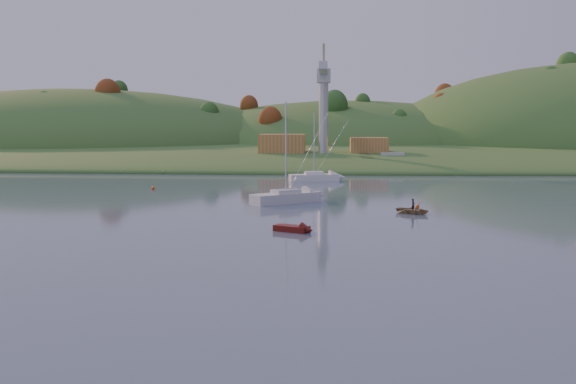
# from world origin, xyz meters

# --- Properties ---
(ground) EXTENTS (500.00, 500.00, 0.00)m
(ground) POSITION_xyz_m (0.00, 0.00, 0.00)
(ground) COLOR #37485B
(ground) RESTS_ON ground
(far_shore) EXTENTS (620.00, 220.00, 1.50)m
(far_shore) POSITION_xyz_m (0.00, 230.00, 0.00)
(far_shore) COLOR #2C5020
(far_shore) RESTS_ON ground
(shore_slope) EXTENTS (640.00, 150.00, 7.00)m
(shore_slope) POSITION_xyz_m (0.00, 165.00, 0.00)
(shore_slope) COLOR #2C5020
(shore_slope) RESTS_ON ground
(hill_left) EXTENTS (170.00, 140.00, 44.00)m
(hill_left) POSITION_xyz_m (-90.00, 200.00, 0.00)
(hill_left) COLOR #2C5020
(hill_left) RESTS_ON ground
(hill_center) EXTENTS (140.00, 120.00, 36.00)m
(hill_center) POSITION_xyz_m (10.00, 210.00, 0.00)
(hill_center) COLOR #2C5020
(hill_center) RESTS_ON ground
(hillside_trees) EXTENTS (280.00, 50.00, 32.00)m
(hillside_trees) POSITION_xyz_m (0.00, 185.00, 0.00)
(hillside_trees) COLOR #274C1B
(hillside_trees) RESTS_ON ground
(wharf) EXTENTS (42.00, 16.00, 2.40)m
(wharf) POSITION_xyz_m (5.00, 122.00, 1.20)
(wharf) COLOR slate
(wharf) RESTS_ON ground
(shed_west) EXTENTS (11.00, 8.00, 4.80)m
(shed_west) POSITION_xyz_m (-8.00, 123.00, 4.80)
(shed_west) COLOR #9F6C35
(shed_west) RESTS_ON wharf
(shed_east) EXTENTS (9.00, 7.00, 4.00)m
(shed_east) POSITION_xyz_m (13.00, 124.00, 4.40)
(shed_east) COLOR #9F6C35
(shed_east) RESTS_ON wharf
(dock_crane) EXTENTS (3.20, 28.00, 20.30)m
(dock_crane) POSITION_xyz_m (2.00, 118.39, 17.17)
(dock_crane) COLOR #B7B7BC
(dock_crane) RESTS_ON wharf
(sailboat_near) EXTENTS (8.98, 7.75, 12.74)m
(sailboat_near) POSITION_xyz_m (-2.09, 48.17, 0.81)
(sailboat_near) COLOR silver
(sailboat_near) RESTS_ON ground
(sailboat_far) EXTENTS (8.87, 4.57, 11.80)m
(sailboat_far) POSITION_xyz_m (0.78, 78.50, 0.76)
(sailboat_far) COLOR silver
(sailboat_far) RESTS_ON ground
(canoe) EXTENTS (4.67, 4.30, 0.79)m
(canoe) POSITION_xyz_m (12.77, 39.58, 0.39)
(canoe) COLOR #967D53
(canoe) RESTS_ON ground
(paddler) EXTENTS (0.57, 0.63, 1.44)m
(paddler) POSITION_xyz_m (12.77, 39.58, 0.72)
(paddler) COLOR black
(paddler) RESTS_ON ground
(red_tender) EXTENTS (4.12, 2.94, 1.34)m
(red_tender) POSITION_xyz_m (0.55, 26.71, 0.28)
(red_tender) COLOR #50100B
(red_tender) RESTS_ON ground
(work_vessel) EXTENTS (12.46, 4.48, 3.20)m
(work_vessel) POSITION_xyz_m (17.83, 115.82, 1.14)
(work_vessel) COLOR slate
(work_vessel) RESTS_ON ground
(buoy_1) EXTENTS (0.50, 0.50, 0.50)m
(buoy_1) POSITION_xyz_m (13.82, 43.71, 0.25)
(buoy_1) COLOR #FA4A0D
(buoy_1) RESTS_ON ground
(buoy_3) EXTENTS (0.50, 0.50, 0.50)m
(buoy_3) POSITION_xyz_m (-23.25, 62.85, 0.25)
(buoy_3) COLOR #FA4A0D
(buoy_3) RESTS_ON ground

